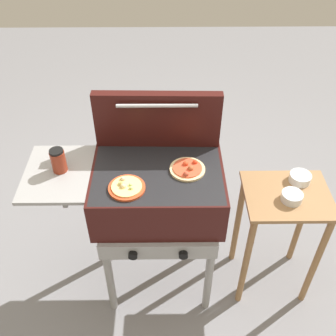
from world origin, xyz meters
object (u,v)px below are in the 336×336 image
at_px(sauce_jar, 58,160).
at_px(prep_table, 280,221).
at_px(topping_bowl_far, 292,197).
at_px(pizza_pepperoni, 188,169).
at_px(topping_bowl_near, 300,178).
at_px(grill, 155,193).
at_px(pizza_cheese, 126,187).

distance_m(sauce_jar, prep_table, 1.21).
bearing_deg(topping_bowl_far, sauce_jar, 177.21).
height_order(pizza_pepperoni, topping_bowl_near, pizza_pepperoni).
relative_size(pizza_pepperoni, sauce_jar, 1.41).
distance_m(pizza_pepperoni, topping_bowl_far, 0.54).
bearing_deg(prep_table, pizza_pepperoni, 179.47).
bearing_deg(prep_table, grill, -179.63).
height_order(sauce_jar, prep_table, sauce_jar).
relative_size(topping_bowl_near, topping_bowl_far, 1.06).
distance_m(sauce_jar, topping_bowl_near, 1.23).
xyz_separation_m(sauce_jar, prep_table, (1.13, -0.01, -0.43)).
relative_size(grill, pizza_cheese, 5.63).
bearing_deg(grill, topping_bowl_near, 7.58).
xyz_separation_m(grill, topping_bowl_far, (0.68, -0.04, 0.00)).
height_order(grill, pizza_pepperoni, pizza_pepperoni).
height_order(pizza_pepperoni, pizza_cheese, same).
xyz_separation_m(pizza_pepperoni, prep_table, (0.52, -0.00, -0.38)).
relative_size(pizza_cheese, topping_bowl_far, 1.61).
relative_size(grill, pizza_pepperoni, 5.61).
distance_m(pizza_cheese, topping_bowl_far, 0.82).
bearing_deg(pizza_cheese, grill, 41.88).
distance_m(grill, prep_table, 0.71).
distance_m(pizza_pepperoni, topping_bowl_near, 0.62).
bearing_deg(prep_table, topping_bowl_far, -83.40).
distance_m(pizza_cheese, topping_bowl_near, 0.92).
height_order(grill, sauce_jar, sauce_jar).
height_order(pizza_cheese, topping_bowl_near, pizza_cheese).
height_order(sauce_jar, topping_bowl_near, sauce_jar).
bearing_deg(topping_bowl_far, grill, 176.86).
height_order(pizza_pepperoni, prep_table, pizza_pepperoni).
height_order(pizza_cheese, sauce_jar, sauce_jar).
bearing_deg(sauce_jar, pizza_cheese, -21.97).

